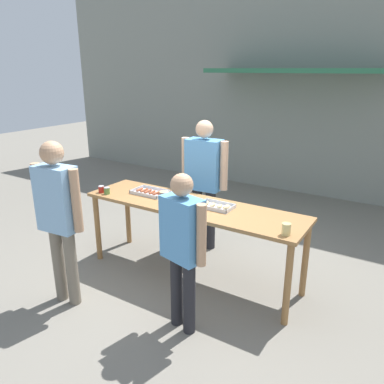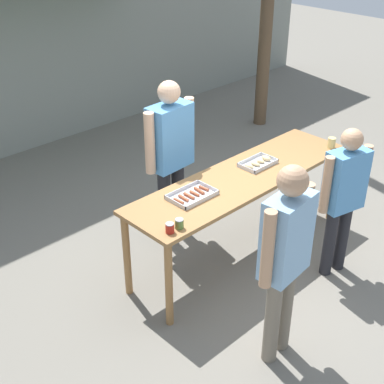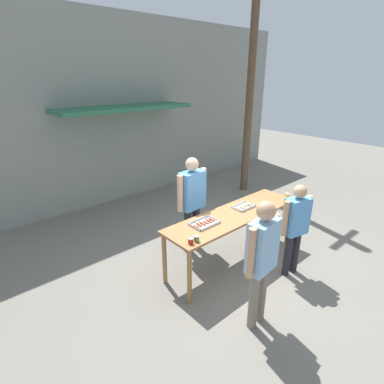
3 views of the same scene
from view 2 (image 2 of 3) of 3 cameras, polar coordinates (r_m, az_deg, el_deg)
ground_plane at (r=5.87m, az=5.05°, el=-6.31°), size 24.00×24.00×0.00m
serving_table at (r=5.43m, az=5.43°, el=0.77°), size 2.69×0.72×0.93m
food_tray_sausages at (r=4.98m, az=-0.01°, el=-0.36°), size 0.44×0.29×0.04m
food_tray_buns at (r=5.61m, az=7.11°, el=3.12°), size 0.39×0.24×0.06m
condiment_jar_mustard at (r=4.46m, az=-2.38°, el=-3.85°), size 0.07×0.07×0.09m
condiment_jar_ketchup at (r=4.52m, az=-1.36°, el=-3.39°), size 0.07×0.07×0.09m
beer_cup at (r=6.12m, az=14.66°, el=5.11°), size 0.09×0.09×0.12m
person_server_behind_table at (r=5.61m, az=-2.34°, el=4.64°), size 0.68×0.29×1.80m
person_customer_holding_hotdog at (r=4.11m, az=9.93°, el=-6.12°), size 0.60×0.27×1.78m
person_customer_with_cup at (r=5.27m, az=15.88°, el=0.10°), size 0.56×0.30×1.57m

